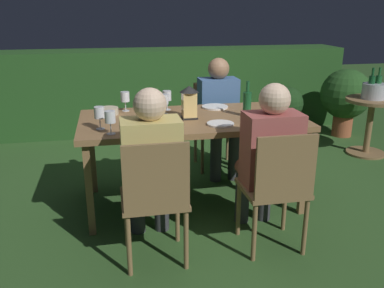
{
  "coord_description": "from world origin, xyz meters",
  "views": [
    {
      "loc": [
        -0.64,
        -3.19,
        1.61
      ],
      "look_at": [
        0.0,
        0.0,
        0.53
      ],
      "focal_mm": 38.53,
      "sensor_mm": 36.0,
      "label": 1
    }
  ],
  "objects_px": {
    "bowl_bread": "(170,125)",
    "plate_a": "(215,107)",
    "green_bottle_on_table": "(247,103)",
    "potted_plant_by_hedge": "(286,107)",
    "wine_glass_c": "(125,98)",
    "person_in_mustard": "(151,163)",
    "wine_glass_a": "(167,97)",
    "lantern_centerpiece": "(189,100)",
    "chair_side_left_a": "(155,196)",
    "wine_glass_d": "(99,114)",
    "side_table": "(370,117)",
    "ice_bucket": "(374,90)",
    "wine_glass_e": "(164,101)",
    "plate_b": "(285,121)",
    "person_in_rust": "(267,154)",
    "plate_c": "(220,124)",
    "chair_side_right_b": "(214,121)",
    "bowl_olives": "(108,111)",
    "wine_glass_b": "(110,118)",
    "person_in_blue": "(219,111)",
    "chair_side_left_b": "(277,186)",
    "dining_table": "(192,124)",
    "potted_plant_corner": "(346,96)"
  },
  "relations": [
    {
      "from": "plate_b",
      "to": "bowl_olives",
      "type": "bearing_deg",
      "value": 159.69
    },
    {
      "from": "person_in_rust",
      "to": "plate_b",
      "type": "xyz_separation_m",
      "value": [
        0.29,
        0.39,
        0.13
      ]
    },
    {
      "from": "chair_side_left_a",
      "to": "potted_plant_by_hedge",
      "type": "bearing_deg",
      "value": 51.79
    },
    {
      "from": "person_in_rust",
      "to": "chair_side_right_b",
      "type": "xyz_separation_m",
      "value": [
        0.0,
        1.49,
        -0.15
      ]
    },
    {
      "from": "person_in_blue",
      "to": "chair_side_left_a",
      "type": "bearing_deg",
      "value": -118.64
    },
    {
      "from": "chair_side_left_b",
      "to": "green_bottle_on_table",
      "type": "distance_m",
      "value": 0.89
    },
    {
      "from": "wine_glass_a",
      "to": "side_table",
      "type": "xyz_separation_m",
      "value": [
        2.38,
        0.51,
        -0.44
      ]
    },
    {
      "from": "chair_side_left_a",
      "to": "plate_a",
      "type": "xyz_separation_m",
      "value": [
        0.68,
        1.15,
        0.28
      ]
    },
    {
      "from": "chair_side_right_b",
      "to": "plate_c",
      "type": "distance_m",
      "value": 1.16
    },
    {
      "from": "wine_glass_b",
      "to": "bowl_olives",
      "type": "xyz_separation_m",
      "value": [
        -0.01,
        0.58,
        -0.09
      ]
    },
    {
      "from": "person_in_blue",
      "to": "bowl_bread",
      "type": "bearing_deg",
      "value": -124.34
    },
    {
      "from": "wine_glass_c",
      "to": "side_table",
      "type": "height_order",
      "value": "wine_glass_c"
    },
    {
      "from": "dining_table",
      "to": "wine_glass_a",
      "type": "distance_m",
      "value": 0.39
    },
    {
      "from": "chair_side_left_b",
      "to": "green_bottle_on_table",
      "type": "xyz_separation_m",
      "value": [
        0.05,
        0.8,
        0.38
      ]
    },
    {
      "from": "chair_side_right_b",
      "to": "bowl_olives",
      "type": "distance_m",
      "value": 1.27
    },
    {
      "from": "wine_glass_c",
      "to": "plate_c",
      "type": "height_order",
      "value": "wine_glass_c"
    },
    {
      "from": "wine_glass_c",
      "to": "person_in_mustard",
      "type": "bearing_deg",
      "value": -83.48
    },
    {
      "from": "chair_side_left_a",
      "to": "wine_glass_e",
      "type": "relative_size",
      "value": 5.15
    },
    {
      "from": "wine_glass_b",
      "to": "plate_c",
      "type": "distance_m",
      "value": 0.84
    },
    {
      "from": "green_bottle_on_table",
      "to": "potted_plant_by_hedge",
      "type": "height_order",
      "value": "green_bottle_on_table"
    },
    {
      "from": "person_in_rust",
      "to": "ice_bucket",
      "type": "distance_m",
      "value": 2.33
    },
    {
      "from": "wine_glass_e",
      "to": "side_table",
      "type": "distance_m",
      "value": 2.55
    },
    {
      "from": "green_bottle_on_table",
      "to": "ice_bucket",
      "type": "bearing_deg",
      "value": 25.99
    },
    {
      "from": "person_in_blue",
      "to": "wine_glass_c",
      "type": "xyz_separation_m",
      "value": [
        -0.93,
        -0.31,
        0.24
      ]
    },
    {
      "from": "person_in_mustard",
      "to": "plate_c",
      "type": "bearing_deg",
      "value": 34.22
    },
    {
      "from": "chair_side_right_b",
      "to": "plate_b",
      "type": "xyz_separation_m",
      "value": [
        0.29,
        -1.1,
        0.28
      ]
    },
    {
      "from": "green_bottle_on_table",
      "to": "plate_a",
      "type": "height_order",
      "value": "green_bottle_on_table"
    },
    {
      "from": "wine_glass_a",
      "to": "potted_plant_by_hedge",
      "type": "height_order",
      "value": "wine_glass_a"
    },
    {
      "from": "wine_glass_c",
      "to": "potted_plant_by_hedge",
      "type": "height_order",
      "value": "wine_glass_c"
    },
    {
      "from": "wine_glass_c",
      "to": "potted_plant_corner",
      "type": "distance_m",
      "value": 3.1
    },
    {
      "from": "person_in_blue",
      "to": "wine_glass_b",
      "type": "xyz_separation_m",
      "value": [
        -1.06,
        -0.98,
        0.24
      ]
    },
    {
      "from": "plate_b",
      "to": "chair_side_right_b",
      "type": "bearing_deg",
      "value": 104.67
    },
    {
      "from": "wine_glass_b",
      "to": "bowl_olives",
      "type": "distance_m",
      "value": 0.59
    },
    {
      "from": "wine_glass_e",
      "to": "bowl_bread",
      "type": "relative_size",
      "value": 1.16
    },
    {
      "from": "chair_side_right_b",
      "to": "wine_glass_c",
      "type": "height_order",
      "value": "wine_glass_c"
    },
    {
      "from": "lantern_centerpiece",
      "to": "wine_glass_e",
      "type": "xyz_separation_m",
      "value": [
        -0.18,
        0.17,
        -0.03
      ]
    },
    {
      "from": "chair_side_left_b",
      "to": "wine_glass_a",
      "type": "relative_size",
      "value": 5.15
    },
    {
      "from": "chair_side_left_b",
      "to": "person_in_mustard",
      "type": "bearing_deg",
      "value": 166.51
    },
    {
      "from": "wine_glass_d",
      "to": "potted_plant_by_hedge",
      "type": "height_order",
      "value": "wine_glass_d"
    },
    {
      "from": "wine_glass_e",
      "to": "plate_b",
      "type": "distance_m",
      "value": 1.0
    },
    {
      "from": "chair_side_right_b",
      "to": "potted_plant_by_hedge",
      "type": "xyz_separation_m",
      "value": [
        1.17,
        0.84,
        -0.11
      ]
    },
    {
      "from": "person_in_mustard",
      "to": "wine_glass_a",
      "type": "bearing_deg",
      "value": 75.55
    },
    {
      "from": "person_in_mustard",
      "to": "lantern_centerpiece",
      "type": "height_order",
      "value": "person_in_mustard"
    },
    {
      "from": "wine_glass_d",
      "to": "ice_bucket",
      "type": "distance_m",
      "value": 3.12
    },
    {
      "from": "wine_glass_a",
      "to": "wine_glass_b",
      "type": "bearing_deg",
      "value": -127.42
    },
    {
      "from": "chair_side_left_a",
      "to": "wine_glass_d",
      "type": "relative_size",
      "value": 5.15
    },
    {
      "from": "bowl_bread",
      "to": "plate_a",
      "type": "bearing_deg",
      "value": 49.47
    },
    {
      "from": "dining_table",
      "to": "plate_c",
      "type": "height_order",
      "value": "plate_c"
    },
    {
      "from": "side_table",
      "to": "ice_bucket",
      "type": "height_order",
      "value": "ice_bucket"
    },
    {
      "from": "wine_glass_b",
      "to": "wine_glass_c",
      "type": "distance_m",
      "value": 0.69
    }
  ]
}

